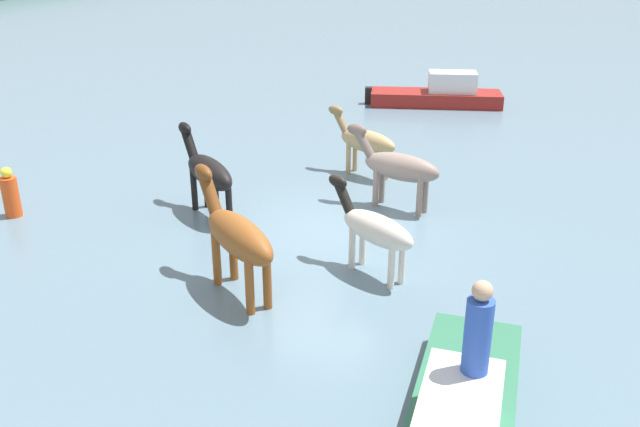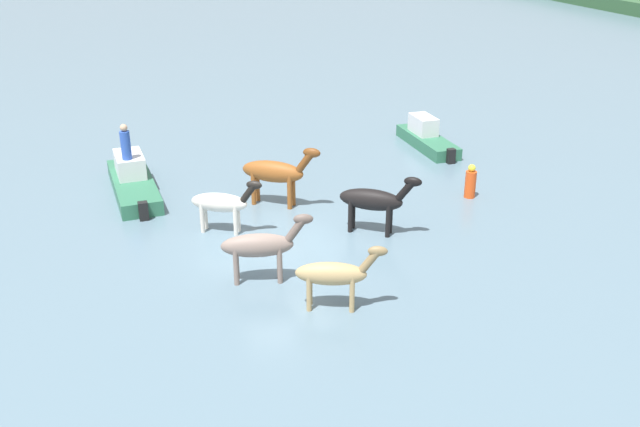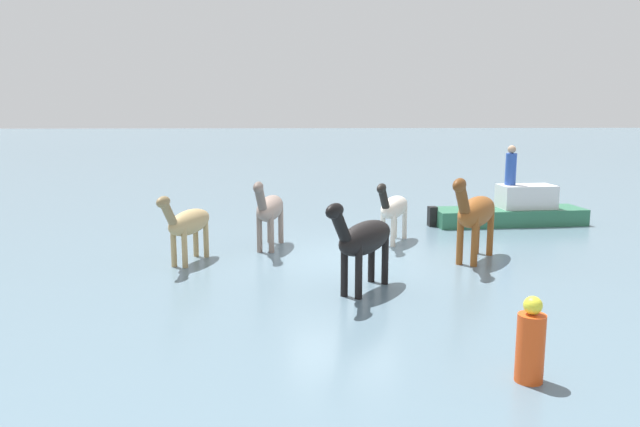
# 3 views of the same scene
# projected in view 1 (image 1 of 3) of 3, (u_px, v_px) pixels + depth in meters

# --- Properties ---
(ground_plane) EXTENTS (181.24, 181.24, 0.00)m
(ground_plane) POSITION_uv_depth(u_px,v_px,m) (325.00, 230.00, 14.45)
(ground_plane) COLOR slate
(horse_dark_mare) EXTENTS (1.03, 2.13, 1.67)m
(horse_dark_mare) POSITION_uv_depth(u_px,v_px,m) (365.00, 141.00, 17.20)
(horse_dark_mare) COLOR tan
(horse_dark_mare) RESTS_ON ground_plane
(horse_mid_herd) EXTENTS (1.64, 2.19, 1.86)m
(horse_mid_herd) POSITION_uv_depth(u_px,v_px,m) (208.00, 171.00, 14.81)
(horse_mid_herd) COLOR black
(horse_mid_herd) RESTS_ON ground_plane
(horse_gray_outer) EXTENTS (0.87, 2.35, 1.81)m
(horse_gray_outer) POSITION_uv_depth(u_px,v_px,m) (398.00, 167.00, 15.18)
(horse_gray_outer) COLOR gray
(horse_gray_outer) RESTS_ON ground_plane
(horse_lead) EXTENTS (1.79, 2.40, 2.03)m
(horse_lead) POSITION_uv_depth(u_px,v_px,m) (237.00, 235.00, 11.59)
(horse_lead) COLOR brown
(horse_lead) RESTS_ON ground_plane
(horse_chestnut_trailing) EXTENTS (1.27, 2.07, 1.67)m
(horse_chestnut_trailing) POSITION_uv_depth(u_px,v_px,m) (374.00, 228.00, 12.32)
(horse_chestnut_trailing) COLOR silver
(horse_chestnut_trailing) RESTS_ON ground_plane
(boat_skiff_near) EXTENTS (2.54, 4.78, 1.34)m
(boat_skiff_near) POSITION_uv_depth(u_px,v_px,m) (438.00, 96.00, 24.11)
(boat_skiff_near) COLOR maroon
(boat_skiff_near) RESTS_ON ground_plane
(person_boatman_standing) EXTENTS (0.32, 0.32, 1.19)m
(person_boatman_standing) POSITION_uv_depth(u_px,v_px,m) (478.00, 331.00, 7.79)
(person_boatman_standing) COLOR #2D51B2
(person_boatman_standing) RESTS_ON boat_tender_starboard
(buoy_channel_marker) EXTENTS (0.36, 0.36, 1.14)m
(buoy_channel_marker) POSITION_uv_depth(u_px,v_px,m) (10.00, 194.00, 14.97)
(buoy_channel_marker) COLOR #E54C19
(buoy_channel_marker) RESTS_ON ground_plane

